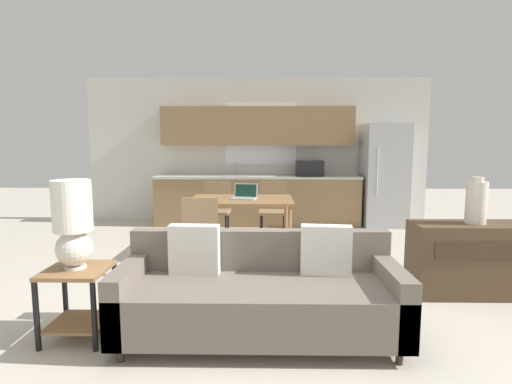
{
  "coord_description": "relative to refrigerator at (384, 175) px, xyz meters",
  "views": [
    {
      "loc": [
        0.1,
        -2.98,
        1.52
      ],
      "look_at": [
        0.02,
        1.5,
        0.95
      ],
      "focal_mm": 28.0,
      "sensor_mm": 36.0,
      "label": 1
    }
  ],
  "objects": [
    {
      "name": "laptop",
      "position": [
        -2.42,
        -1.91,
        -0.11
      ],
      "size": [
        0.37,
        0.31,
        0.2
      ],
      "rotation": [
        0.0,
        0.0,
        -0.2
      ],
      "color": "#B7BABC",
      "rests_on": "dining_table"
    },
    {
      "name": "kitchen_counter",
      "position": [
        -2.27,
        0.1,
        -0.07
      ],
      "size": [
        3.72,
        0.65,
        2.15
      ],
      "color": "#8E704C",
      "rests_on": "ground_plane"
    },
    {
      "name": "dining_chair_far_left",
      "position": [
        -2.9,
        -1.15,
        -0.4
      ],
      "size": [
        0.43,
        0.43,
        0.91
      ],
      "rotation": [
        0.0,
        0.0,
        -0.02
      ],
      "color": "#997A56",
      "rests_on": "ground_plane"
    },
    {
      "name": "table_lamp",
      "position": [
        -3.62,
        -4.27,
        -0.01
      ],
      "size": [
        0.29,
        0.29,
        0.68
      ],
      "color": "silver",
      "rests_on": "side_table"
    },
    {
      "name": "ground_plane",
      "position": [
        -2.28,
        -4.22,
        -0.92
      ],
      "size": [
        20.0,
        20.0,
        0.0
      ],
      "primitive_type": "plane",
      "color": "beige"
    },
    {
      "name": "credenza",
      "position": [
        -0.09,
        -3.33,
        -0.55
      ],
      "size": [
        1.2,
        0.45,
        0.72
      ],
      "color": "brown",
      "rests_on": "ground_plane"
    },
    {
      "name": "refrigerator",
      "position": [
        0.0,
        0.0,
        0.0
      ],
      "size": [
        0.75,
        0.74,
        1.83
      ],
      "color": "#B7BABC",
      "rests_on": "ground_plane"
    },
    {
      "name": "dining_table",
      "position": [
        -2.46,
        -1.93,
        -0.23
      ],
      "size": [
        1.35,
        0.9,
        0.76
      ],
      "color": "olive",
      "rests_on": "ground_plane"
    },
    {
      "name": "wall_back",
      "position": [
        -2.28,
        0.41,
        0.44
      ],
      "size": [
        6.4,
        0.07,
        2.7
      ],
      "color": "silver",
      "rests_on": "ground_plane"
    },
    {
      "name": "side_table",
      "position": [
        -3.61,
        -4.28,
        -0.54
      ],
      "size": [
        0.46,
        0.46,
        0.55
      ],
      "color": "olive",
      "rests_on": "ground_plane"
    },
    {
      "name": "vase",
      "position": [
        -0.1,
        -3.33,
        0.02
      ],
      "size": [
        0.19,
        0.19,
        0.46
      ],
      "color": "beige",
      "rests_on": "credenza"
    },
    {
      "name": "dining_chair_near_left",
      "position": [
        -2.89,
        -2.76,
        -0.4
      ],
      "size": [
        0.46,
        0.46,
        0.91
      ],
      "rotation": [
        0.0,
        0.0,
        3.25
      ],
      "color": "#997A56",
      "rests_on": "ground_plane"
    },
    {
      "name": "dining_chair_far_right",
      "position": [
        -2.03,
        -1.17,
        -0.4
      ],
      "size": [
        0.44,
        0.44,
        0.91
      ],
      "rotation": [
        0.0,
        0.0,
        -0.04
      ],
      "color": "#997A56",
      "rests_on": "ground_plane"
    },
    {
      "name": "couch",
      "position": [
        -2.2,
        -4.22,
        -0.58
      ],
      "size": [
        2.13,
        0.8,
        0.86
      ],
      "color": "#3D2D1E",
      "rests_on": "ground_plane"
    }
  ]
}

